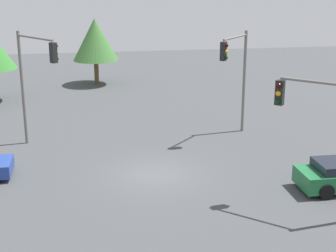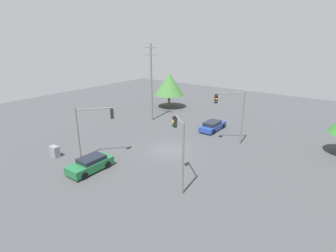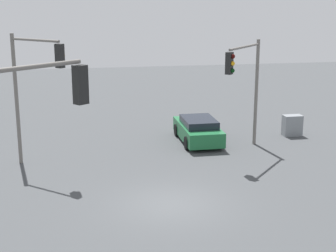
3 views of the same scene
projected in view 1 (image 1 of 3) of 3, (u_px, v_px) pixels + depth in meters
The scene contains 5 objects.
ground_plane at pixel (155, 174), 25.70m from camera, with size 80.00×80.00×0.00m, color #424447.
traffic_signal_main at pixel (327, 121), 20.64m from camera, with size 2.71×3.00×5.75m.
traffic_signal_cross at pixel (237, 67), 30.36m from camera, with size 2.48×2.27×6.30m.
traffic_signal_aux at pixel (34, 71), 28.13m from camera, with size 2.91×2.34×6.56m.
tree_corner at pixel (95, 40), 44.56m from camera, with size 3.92×3.92×5.77m.
Camera 1 is at (-23.66, 3.17, 9.84)m, focal length 55.00 mm.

